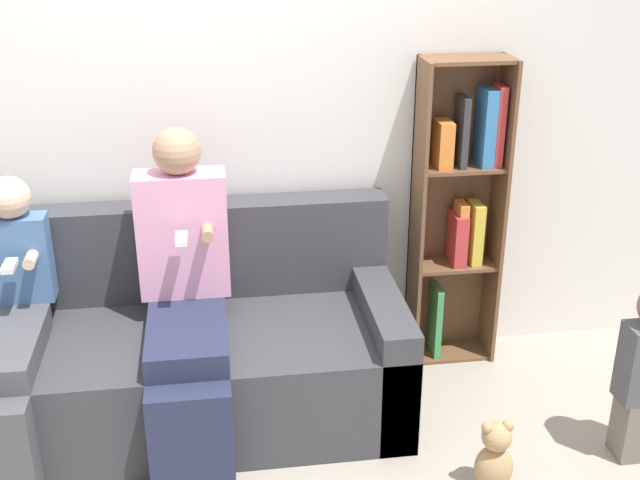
% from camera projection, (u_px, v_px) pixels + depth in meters
% --- Properties ---
extents(back_wall, '(10.00, 0.06, 2.55)m').
position_uv_depth(back_wall, '(208.00, 117.00, 3.70)').
color(back_wall, silver).
rests_on(back_wall, ground_plane).
extents(couch, '(2.13, 0.88, 0.91)m').
position_uv_depth(couch, '(165.00, 355.00, 3.62)').
color(couch, '#38383D').
rests_on(couch, ground_plane).
extents(adult_seated, '(0.39, 0.81, 1.33)m').
position_uv_depth(adult_seated, '(185.00, 290.00, 3.39)').
color(adult_seated, '#232842').
rests_on(adult_seated, ground_plane).
extents(child_seated, '(0.27, 0.83, 1.14)m').
position_uv_depth(child_seated, '(11.00, 328.00, 3.30)').
color(child_seated, '#47474C').
rests_on(child_seated, ground_plane).
extents(bookshelf, '(0.42, 0.23, 1.54)m').
position_uv_depth(bookshelf, '(459.00, 206.00, 3.92)').
color(bookshelf, brown).
rests_on(bookshelf, ground_plane).
extents(teddy_bear, '(0.16, 0.13, 0.32)m').
position_uv_depth(teddy_bear, '(495.00, 457.00, 3.21)').
color(teddy_bear, tan).
rests_on(teddy_bear, ground_plane).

